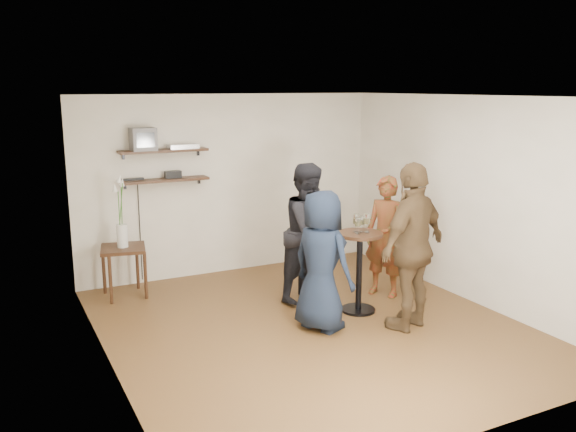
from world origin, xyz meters
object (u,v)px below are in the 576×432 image
object	(u,v)px
person_brown	(413,247)
person_navy	(322,261)
drinks_table	(359,261)
person_plaid	(386,236)
crt_monitor	(143,139)
side_table	(123,255)
person_dark	(310,232)
dvd_deck	(183,146)
radio	(173,175)

from	to	relation	value
person_brown	person_navy	bearing A→B (deg)	-44.12
drinks_table	person_plaid	bearing A→B (deg)	29.14
crt_monitor	side_table	size ratio (longest dim) A/B	0.48
person_plaid	person_dark	xyz separation A→B (m)	(-0.96, 0.30, 0.10)
dvd_deck	radio	bearing A→B (deg)	180.00
person_plaid	side_table	bearing A→B (deg)	-144.94
radio	drinks_table	size ratio (longest dim) A/B	0.22
crt_monitor	side_table	world-z (taller)	crt_monitor
side_table	radio	bearing A→B (deg)	22.55
radio	person_brown	xyz separation A→B (m)	(1.88, -2.86, -0.57)
radio	side_table	distance (m)	1.29
person_navy	person_brown	size ratio (longest dim) A/B	0.84
dvd_deck	person_brown	size ratio (longest dim) A/B	0.21
person_plaid	person_navy	distance (m)	1.46
radio	crt_monitor	bearing A→B (deg)	180.00
crt_monitor	radio	bearing A→B (deg)	0.00
radio	drinks_table	world-z (taller)	radio
dvd_deck	radio	world-z (taller)	dvd_deck
crt_monitor	radio	world-z (taller)	crt_monitor
crt_monitor	person_dark	xyz separation A→B (m)	(1.70, -1.52, -1.13)
radio	person_plaid	world-z (taller)	person_plaid
dvd_deck	radio	xyz separation A→B (m)	(-0.15, 0.00, -0.38)
radio	person_brown	world-z (taller)	person_brown
person_dark	person_brown	world-z (taller)	person_brown
crt_monitor	person_navy	bearing A→B (deg)	-61.15
person_dark	crt_monitor	bearing A→B (deg)	112.16
crt_monitor	person_dark	bearing A→B (deg)	-41.67
person_plaid	person_navy	bearing A→B (deg)	-93.83
side_table	person_navy	size ratio (longest dim) A/B	0.42
crt_monitor	side_table	distance (m)	1.55
person_navy	person_brown	distance (m)	1.03
radio	side_table	size ratio (longest dim) A/B	0.33
person_plaid	radio	bearing A→B (deg)	-157.75
person_brown	person_plaid	bearing A→B (deg)	-130.29
crt_monitor	person_navy	world-z (taller)	crt_monitor
person_brown	person_dark	bearing A→B (deg)	-86.77
dvd_deck	side_table	bearing A→B (deg)	-160.77
dvd_deck	person_dark	bearing A→B (deg)	-52.55
crt_monitor	side_table	bearing A→B (deg)	-140.89
dvd_deck	person_navy	bearing A→B (deg)	-71.79
person_navy	person_brown	world-z (taller)	person_brown
crt_monitor	drinks_table	size ratio (longest dim) A/B	0.32
person_navy	radio	bearing A→B (deg)	-0.12
side_table	person_plaid	size ratio (longest dim) A/B	0.42
dvd_deck	person_brown	distance (m)	3.48
crt_monitor	radio	xyz separation A→B (m)	(0.39, 0.00, -0.50)
crt_monitor	radio	distance (m)	0.63
side_table	person_brown	size ratio (longest dim) A/B	0.35
person_brown	side_table	bearing A→B (deg)	-63.07
crt_monitor	person_plaid	distance (m)	3.45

